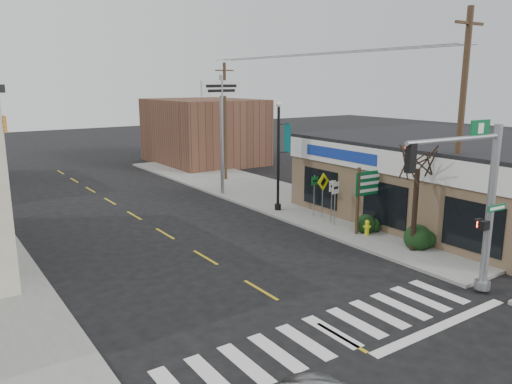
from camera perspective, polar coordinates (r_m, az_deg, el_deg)
ground at (r=14.95m, az=9.71°, el=-16.07°), size 140.00×140.00×0.00m
sidewalk_right at (r=29.70m, az=4.83°, el=-1.26°), size 6.00×38.00×0.13m
center_line at (r=20.89m, az=-5.82°, el=-7.44°), size 0.12×56.00×0.01m
crosswalk at (r=15.20m, az=8.62°, el=-15.50°), size 11.00×2.20×0.01m
thrift_store at (r=28.76m, az=22.48°, el=1.32°), size 12.00×14.00×4.00m
bldg_distant_right at (r=44.91m, az=-5.97°, el=6.93°), size 8.00×10.00×5.60m
traffic_signal_pole at (r=17.61m, az=24.24°, el=-0.11°), size 4.59×0.37×5.82m
guide_sign at (r=23.93m, az=12.88°, el=0.23°), size 1.80×0.14×3.15m
fire_hydrant at (r=23.73m, az=12.58°, el=-3.91°), size 0.23×0.23×0.73m
ped_crossing_sign at (r=25.99m, az=7.66°, el=0.60°), size 0.93×0.07×2.40m
lamp_post at (r=27.22m, az=2.68°, el=5.02°), size 0.77×0.61×5.94m
dance_center_sign at (r=31.20m, az=-3.99°, el=9.76°), size 3.47×0.22×7.38m
bare_tree at (r=21.34m, az=18.11°, el=4.19°), size 2.62×2.62×5.24m
shrub_front at (r=22.52m, az=17.98°, el=-5.01°), size 1.17×1.17×0.87m
shrub_back at (r=24.26m, az=12.44°, el=-3.62°), size 0.96×0.96×0.72m
utility_pole_near at (r=22.03m, az=22.29°, el=6.56°), size 1.71×0.26×9.85m
utility_pole_far at (r=36.04m, az=-3.55°, el=8.14°), size 1.44×0.22×8.29m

